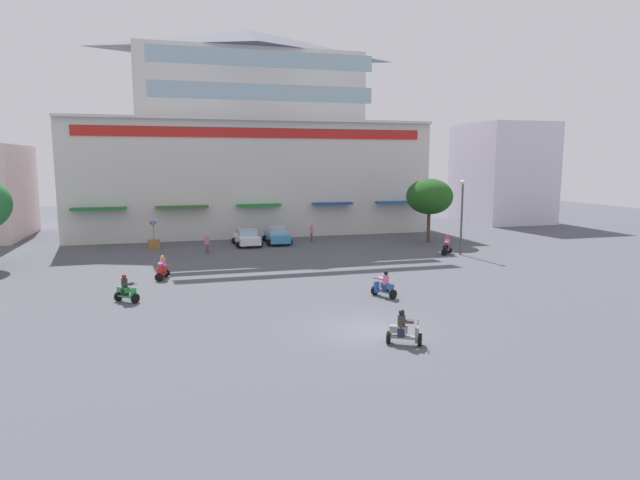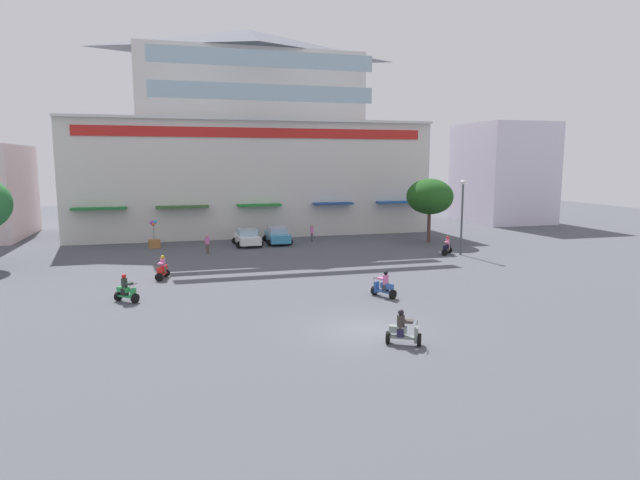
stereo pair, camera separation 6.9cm
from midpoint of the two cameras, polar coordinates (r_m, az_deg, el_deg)
name	(u,v)px [view 1 (the left image)]	position (r m, az deg, el deg)	size (l,w,h in m)	color
ground_plane	(300,273)	(36.50, -2.19, -3.48)	(128.00, 128.00, 0.00)	#4D4F57
colonial_building	(250,146)	(57.67, -7.43, 9.85)	(36.00, 14.59, 20.87)	silver
flank_building_right	(502,173)	(70.88, 18.71, 6.74)	(8.96, 10.59, 12.05)	silver
plaza_tree_1	(429,197)	(50.56, 11.50, 4.54)	(4.20, 4.57, 5.91)	brown
parked_car_0	(247,237)	(48.36, -7.82, 0.28)	(2.52, 4.15, 1.49)	white
parked_car_1	(277,235)	(49.41, -4.64, 0.51)	(2.46, 4.54, 1.50)	#3A91BF
scooter_rider_0	(404,330)	(22.60, 8.78, -9.47)	(1.50, 1.15, 1.48)	black
scooter_rider_1	(447,247)	(44.63, 13.28, -0.73)	(1.35, 1.35, 1.50)	black
scooter_rider_2	(162,269)	(35.84, -16.44, -3.02)	(0.94, 1.54, 1.52)	black
scooter_rider_3	(126,291)	(30.64, -19.95, -5.09)	(1.35, 1.23, 1.53)	black
scooter_rider_4	(384,286)	(30.09, 6.78, -4.90)	(1.14, 1.53, 1.51)	black
pedestrian_0	(207,243)	(44.70, -11.95, -0.29)	(0.56, 0.56, 1.61)	brown
pedestrian_1	(312,231)	(50.31, -0.94, 0.92)	(0.32, 0.32, 1.68)	#4B3E4A
streetlamp_near	(462,211)	(44.36, 14.79, 2.99)	(0.40, 0.40, 6.00)	#474C51
balloon_vendor_cart	(154,238)	(48.68, -17.27, 0.24)	(1.02, 0.82, 2.49)	#9F6A38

